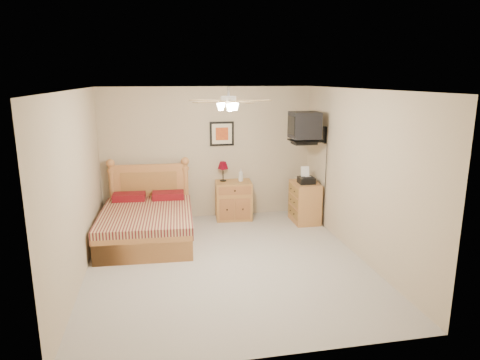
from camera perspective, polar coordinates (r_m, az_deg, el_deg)
The scene contains 17 objects.
floor at distance 6.42m, azimuth -1.71°, elevation -10.92°, with size 4.50×4.50×0.00m, color #A69F96.
ceiling at distance 5.85m, azimuth -1.88°, elevation 11.97°, with size 4.00×4.50×0.04m, color white.
wall_back at distance 8.20m, azimuth -4.30°, elevation 3.58°, with size 4.00×0.04×2.50m, color tan.
wall_front at distance 3.91m, azimuth 3.52°, elevation -7.56°, with size 4.00×0.04×2.50m, color tan.
wall_left at distance 6.04m, azimuth -20.87°, elevation -0.85°, with size 0.04×4.50×2.50m, color tan.
wall_right at distance 6.63m, azimuth 15.55°, elevation 0.75°, with size 0.04×4.50×2.50m, color tan.
bed at distance 7.20m, azimuth -12.42°, elevation -3.30°, with size 1.45×1.90×1.23m, color #BF7D41, non-canonical shape.
nightstand at distance 8.23m, azimuth -0.87°, elevation -2.68°, with size 0.67×0.51×0.73m, color #AC7239.
table_lamp at distance 8.14m, azimuth -2.28°, elevation 1.16°, with size 0.21×0.21×0.38m, color #630312, non-canonical shape.
lotion_bottle at distance 8.14m, azimuth 0.10°, elevation 0.67°, with size 0.09×0.09×0.24m, color silver.
framed_picture at distance 8.16m, azimuth -2.44°, elevation 6.18°, with size 0.46×0.04×0.46m, color black.
dresser at distance 8.12m, azimuth 8.63°, elevation -2.94°, with size 0.45×0.64×0.76m, color #B26A3C.
fax_machine at distance 7.93m, azimuth 8.85°, elevation 0.61°, with size 0.28×0.30×0.30m, color black, non-canonical shape.
magazine_lower at distance 8.20m, azimuth 7.88°, elevation 0.10°, with size 0.21×0.28×0.03m, color beige.
magazine_upper at distance 8.22m, azimuth 8.01°, elevation 0.30°, with size 0.22×0.30×0.02m, color tan.
wall_tv at distance 7.65m, azimuth 9.68°, elevation 6.95°, with size 0.56×0.46×0.58m, color black, non-canonical shape.
ceiling_fan at distance 5.66m, azimuth -1.55°, elevation 10.51°, with size 1.14×1.14×0.28m, color silver, non-canonical shape.
Camera 1 is at (-0.92, -5.78, 2.65)m, focal length 32.00 mm.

